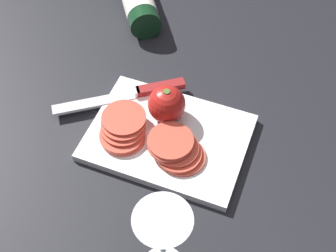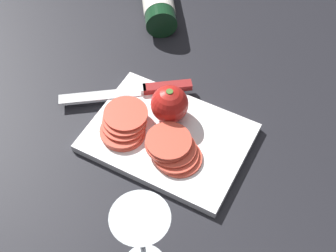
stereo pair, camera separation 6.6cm
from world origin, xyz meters
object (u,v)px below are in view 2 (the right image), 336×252
at_px(whole_tomato, 170,104).
at_px(knife, 152,89).
at_px(tomato_slice_stack_far, 124,124).
at_px(wine_glass, 142,233).
at_px(tomato_slice_stack_near, 173,149).

bearing_deg(whole_tomato, knife, -33.82).
relative_size(knife, tomato_slice_stack_far, 2.02).
bearing_deg(tomato_slice_stack_far, knife, -89.68).
distance_m(knife, tomato_slice_stack_far, 0.12).
xyz_separation_m(wine_glass, tomato_slice_stack_far, (0.17, -0.22, -0.09)).
bearing_deg(wine_glass, tomato_slice_stack_far, -51.98).
relative_size(knife, tomato_slice_stack_near, 2.02).
bearing_deg(tomato_slice_stack_near, tomato_slice_stack_far, -3.35).
xyz_separation_m(whole_tomato, tomato_slice_stack_far, (0.06, 0.07, -0.02)).
height_order(whole_tomato, knife, whole_tomato).
relative_size(wine_glass, tomato_slice_stack_far, 1.48).
distance_m(wine_glass, tomato_slice_stack_near, 0.24).
distance_m(whole_tomato, tomato_slice_stack_far, 0.10).
height_order(wine_glass, knife, wine_glass).
xyz_separation_m(wine_glass, tomato_slice_stack_near, (0.06, -0.21, -0.09)).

